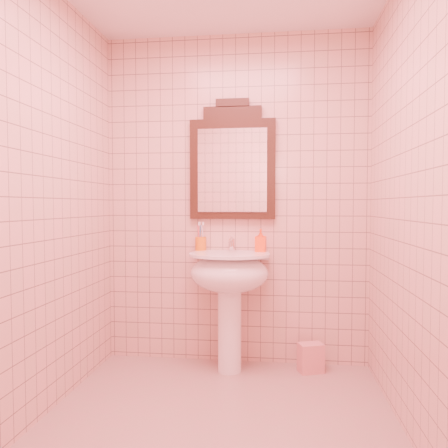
# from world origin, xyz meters

# --- Properties ---
(floor) EXTENTS (2.20, 2.20, 0.00)m
(floor) POSITION_xyz_m (0.00, 0.00, 0.00)
(floor) COLOR tan
(floor) RESTS_ON ground
(back_wall) EXTENTS (2.00, 0.02, 2.50)m
(back_wall) POSITION_xyz_m (0.00, 1.10, 1.25)
(back_wall) COLOR #D6AB95
(back_wall) RESTS_ON floor
(pedestal_sink) EXTENTS (0.58, 0.58, 0.86)m
(pedestal_sink) POSITION_xyz_m (-0.02, 0.87, 0.66)
(pedestal_sink) COLOR white
(pedestal_sink) RESTS_ON floor
(faucet) EXTENTS (0.04, 0.16, 0.11)m
(faucet) POSITION_xyz_m (-0.02, 1.01, 0.92)
(faucet) COLOR white
(faucet) RESTS_ON pedestal_sink
(mirror) EXTENTS (0.65, 0.06, 0.90)m
(mirror) POSITION_xyz_m (-0.02, 1.07, 1.52)
(mirror) COLOR black
(mirror) RESTS_ON back_wall
(toothbrush_cup) EXTENTS (0.08, 0.08, 0.19)m
(toothbrush_cup) POSITION_xyz_m (-0.26, 1.04, 0.92)
(toothbrush_cup) COLOR orange
(toothbrush_cup) RESTS_ON pedestal_sink
(soap_dispenser) EXTENTS (0.08, 0.09, 0.17)m
(soap_dispenser) POSITION_xyz_m (0.20, 1.00, 0.95)
(soap_dispenser) COLOR #FF4915
(soap_dispenser) RESTS_ON pedestal_sink
(towel) EXTENTS (0.20, 0.16, 0.21)m
(towel) POSITION_xyz_m (0.57, 0.94, 0.10)
(towel) COLOR pink
(towel) RESTS_ON floor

